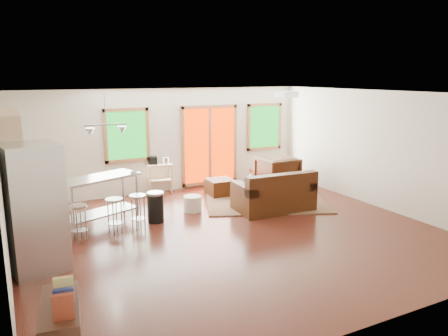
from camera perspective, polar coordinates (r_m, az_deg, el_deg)
name	(u,v)px	position (r m, az deg, el deg)	size (l,w,h in m)	color
floor	(231,234)	(8.32, 0.96, -8.57)	(7.50, 7.00, 0.02)	#35140D
ceiling	(232,93)	(7.79, 1.02, 9.78)	(7.50, 7.00, 0.02)	white
back_wall	(166,141)	(11.12, -7.60, 3.58)	(7.50, 0.02, 2.60)	silver
left_wall	(1,190)	(7.05, -27.09, -2.58)	(0.02, 7.00, 2.60)	silver
right_wall	(381,150)	(10.25, 19.87, 2.24)	(0.02, 7.00, 2.60)	silver
front_wall	(379,222)	(5.24, 19.58, -6.69)	(7.50, 0.02, 2.60)	silver
window_left	(127,135)	(10.76, -12.57, 4.18)	(1.10, 0.05, 1.30)	#0C5414
french_doors	(210,145)	(11.56, -1.88, 2.99)	(1.60, 0.05, 2.10)	#AE2300
window_right	(264,127)	(12.32, 5.30, 5.39)	(1.10, 0.05, 1.30)	#0C5414
rug	(266,201)	(10.35, 5.46, -4.30)	(2.76, 2.12, 0.03)	#4D623C
loveseat	(274,195)	(9.61, 6.60, -3.53)	(1.72, 1.04, 0.89)	black
coffee_table	(267,183)	(10.71, 5.60, -2.02)	(1.08, 0.84, 0.38)	#351D14
armchair	(277,171)	(11.43, 6.95, -0.42)	(0.91, 0.85, 0.94)	black
ottoman	(220,187)	(10.79, -0.53, -2.53)	(0.61, 0.61, 0.40)	black
pouf	(193,204)	(9.56, -4.13, -4.67)	(0.39, 0.39, 0.35)	silver
vase	(251,176)	(10.67, 3.52, -1.05)	(0.21, 0.21, 0.29)	silver
book	(265,176)	(10.58, 5.32, -1.05)	(0.19, 0.02, 0.26)	maroon
cabinets	(19,187)	(8.79, -25.21, -2.21)	(0.64, 2.24, 2.30)	tan
refrigerator	(35,208)	(7.13, -23.46, -4.81)	(0.91, 0.89, 1.95)	#B7BABC
island	(100,192)	(8.87, -15.92, -3.04)	(1.68, 1.15, 0.99)	#B7BABC
cup	(134,173)	(8.80, -11.70, -0.67)	(0.14, 0.11, 0.14)	white
bar_stool_a	(78,215)	(8.20, -18.49, -5.78)	(0.40, 0.40, 0.67)	#B7BABC
bar_stool_b	(114,208)	(8.39, -14.11, -5.05)	(0.40, 0.40, 0.68)	#B7BABC
bar_stool_c	(138,204)	(8.54, -11.18, -4.60)	(0.37, 0.37, 0.68)	#B7BABC
trash_can	(156,207)	(8.94, -8.92, -5.04)	(0.40, 0.40, 0.62)	black
kitchen_cart	(159,168)	(11.01, -8.51, -0.01)	(0.69, 0.52, 0.94)	tan
ceiling_flush	(287,94)	(9.15, 8.19, 9.49)	(0.35, 0.35, 0.12)	white
pendant_light	(106,130)	(8.61, -15.13, 4.82)	(0.80, 0.18, 0.79)	gray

